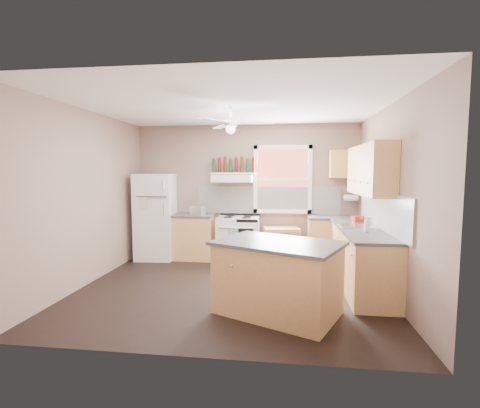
# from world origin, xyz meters

# --- Properties ---
(floor) EXTENTS (4.50, 4.50, 0.00)m
(floor) POSITION_xyz_m (0.00, 0.00, 0.00)
(floor) COLOR black
(floor) RESTS_ON ground
(ceiling) EXTENTS (4.50, 4.50, 0.00)m
(ceiling) POSITION_xyz_m (0.00, 0.00, 2.70)
(ceiling) COLOR white
(ceiling) RESTS_ON ground
(wall_back) EXTENTS (4.50, 0.05, 2.70)m
(wall_back) POSITION_xyz_m (0.00, 2.02, 1.35)
(wall_back) COLOR #82685E
(wall_back) RESTS_ON ground
(wall_right) EXTENTS (0.05, 4.00, 2.70)m
(wall_right) POSITION_xyz_m (2.27, 0.00, 1.35)
(wall_right) COLOR #82685E
(wall_right) RESTS_ON ground
(wall_left) EXTENTS (0.05, 4.00, 2.70)m
(wall_left) POSITION_xyz_m (-2.27, 0.00, 1.35)
(wall_left) COLOR #82685E
(wall_left) RESTS_ON ground
(backsplash_back) EXTENTS (2.90, 0.03, 0.55)m
(backsplash_back) POSITION_xyz_m (0.45, 1.99, 1.18)
(backsplash_back) COLOR white
(backsplash_back) RESTS_ON wall_back
(backsplash_right) EXTENTS (0.03, 2.60, 0.55)m
(backsplash_right) POSITION_xyz_m (2.23, 0.30, 1.18)
(backsplash_right) COLOR white
(backsplash_right) RESTS_ON wall_right
(window_view) EXTENTS (1.00, 0.02, 1.20)m
(window_view) POSITION_xyz_m (0.75, 1.98, 1.60)
(window_view) COLOR brown
(window_view) RESTS_ON wall_back
(window_frame) EXTENTS (1.16, 0.07, 1.36)m
(window_frame) POSITION_xyz_m (0.75, 1.96, 1.60)
(window_frame) COLOR white
(window_frame) RESTS_ON wall_back
(refrigerator) EXTENTS (0.78, 0.76, 1.71)m
(refrigerator) POSITION_xyz_m (-1.78, 1.61, 0.85)
(refrigerator) COLOR white
(refrigerator) RESTS_ON floor
(base_cabinet_left) EXTENTS (0.90, 0.60, 0.86)m
(base_cabinet_left) POSITION_xyz_m (-1.06, 1.70, 0.43)
(base_cabinet_left) COLOR tan
(base_cabinet_left) RESTS_ON floor
(counter_left) EXTENTS (0.92, 0.62, 0.04)m
(counter_left) POSITION_xyz_m (-1.06, 1.70, 0.88)
(counter_left) COLOR #3E3E40
(counter_left) RESTS_ON base_cabinet_left
(toaster) EXTENTS (0.32, 0.25, 0.18)m
(toaster) POSITION_xyz_m (-0.90, 1.60, 0.99)
(toaster) COLOR silver
(toaster) RESTS_ON counter_left
(stove) EXTENTS (0.82, 0.64, 0.86)m
(stove) POSITION_xyz_m (-0.11, 1.70, 0.43)
(stove) COLOR white
(stove) RESTS_ON floor
(range_hood) EXTENTS (0.78, 0.50, 0.14)m
(range_hood) POSITION_xyz_m (-0.23, 1.75, 1.62)
(range_hood) COLOR white
(range_hood) RESTS_ON wall_back
(bottle_shelf) EXTENTS (0.90, 0.26, 0.03)m
(bottle_shelf) POSITION_xyz_m (-0.23, 1.87, 1.72)
(bottle_shelf) COLOR white
(bottle_shelf) RESTS_ON range_hood
(cart) EXTENTS (0.74, 0.57, 0.67)m
(cart) POSITION_xyz_m (0.74, 1.70, 0.33)
(cart) COLOR tan
(cart) RESTS_ON floor
(base_cabinet_corner) EXTENTS (1.00, 0.60, 0.86)m
(base_cabinet_corner) POSITION_xyz_m (1.75, 1.70, 0.43)
(base_cabinet_corner) COLOR tan
(base_cabinet_corner) RESTS_ON floor
(base_cabinet_right) EXTENTS (0.60, 2.20, 0.86)m
(base_cabinet_right) POSITION_xyz_m (1.95, 0.30, 0.43)
(base_cabinet_right) COLOR tan
(base_cabinet_right) RESTS_ON floor
(counter_corner) EXTENTS (1.02, 0.62, 0.04)m
(counter_corner) POSITION_xyz_m (1.75, 1.70, 0.88)
(counter_corner) COLOR #3E3E40
(counter_corner) RESTS_ON base_cabinet_corner
(counter_right) EXTENTS (0.62, 2.22, 0.04)m
(counter_right) POSITION_xyz_m (1.94, 0.30, 0.88)
(counter_right) COLOR #3E3E40
(counter_right) RESTS_ON base_cabinet_right
(sink) EXTENTS (0.55, 0.45, 0.03)m
(sink) POSITION_xyz_m (1.94, 0.50, 0.90)
(sink) COLOR silver
(sink) RESTS_ON counter_right
(faucet) EXTENTS (0.03, 0.03, 0.14)m
(faucet) POSITION_xyz_m (2.10, 0.50, 0.97)
(faucet) COLOR silver
(faucet) RESTS_ON sink
(upper_cabinet_right) EXTENTS (0.33, 1.80, 0.76)m
(upper_cabinet_right) POSITION_xyz_m (2.08, 0.50, 1.78)
(upper_cabinet_right) COLOR tan
(upper_cabinet_right) RESTS_ON wall_right
(upper_cabinet_corner) EXTENTS (0.60, 0.33, 0.52)m
(upper_cabinet_corner) POSITION_xyz_m (1.95, 1.83, 1.90)
(upper_cabinet_corner) COLOR tan
(upper_cabinet_corner) RESTS_ON wall_back
(paper_towel) EXTENTS (0.26, 0.12, 0.12)m
(paper_towel) POSITION_xyz_m (2.07, 1.86, 1.25)
(paper_towel) COLOR white
(paper_towel) RESTS_ON wall_back
(island) EXTENTS (1.64, 1.39, 0.86)m
(island) POSITION_xyz_m (0.71, -0.85, 0.43)
(island) COLOR tan
(island) RESTS_ON floor
(island_top) EXTENTS (1.75, 1.50, 0.04)m
(island_top) POSITION_xyz_m (0.71, -0.85, 0.88)
(island_top) COLOR #3E3E40
(island_top) RESTS_ON island
(ceiling_fan_hub) EXTENTS (0.20, 0.20, 0.08)m
(ceiling_fan_hub) POSITION_xyz_m (0.00, 0.00, 2.45)
(ceiling_fan_hub) COLOR white
(ceiling_fan_hub) RESTS_ON ceiling
(soap_bottle) EXTENTS (0.12, 0.11, 0.22)m
(soap_bottle) POSITION_xyz_m (1.96, 0.00, 1.01)
(soap_bottle) COLOR silver
(soap_bottle) RESTS_ON counter_right
(red_caddy) EXTENTS (0.21, 0.18, 0.10)m
(red_caddy) POSITION_xyz_m (2.03, 1.01, 0.95)
(red_caddy) COLOR red
(red_caddy) RESTS_ON counter_right
(wine_bottles) EXTENTS (0.86, 0.06, 0.31)m
(wine_bottles) POSITION_xyz_m (-0.23, 1.87, 1.88)
(wine_bottles) COLOR #143819
(wine_bottles) RESTS_ON bottle_shelf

